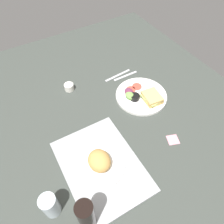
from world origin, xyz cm
name	(u,v)px	position (x,y,z in cm)	size (l,w,h in cm)	color
ground_plane	(119,119)	(0.00, 0.00, -1.50)	(190.00, 150.00, 3.00)	#383D38
serving_tray	(101,166)	(-20.69, 22.17, 0.80)	(45.00, 33.00, 1.60)	#9EA0A3
bread_plate_near	(100,163)	(-20.94, 22.56, 4.93)	(20.67, 20.67, 9.04)	white
plate_with_salad	(141,96)	(5.53, -19.00, 1.66)	(29.80, 29.80, 5.40)	white
drinking_glass	(50,205)	(-27.08, 47.78, 6.05)	(6.58, 6.58, 12.11)	silver
soda_bottle	(86,216)	(-38.58, 37.57, 10.10)	(6.40, 6.40, 20.20)	black
espresso_cup	(69,87)	(33.31, 14.51, 2.00)	(5.60, 5.60, 4.00)	silver
fork	(125,76)	(26.18, -21.41, 0.25)	(17.00, 1.40, 0.50)	#B7B7BC
knife	(118,75)	(29.18, -17.41, 0.25)	(19.00, 1.40, 0.50)	#B7B7BC
sticky_note	(173,140)	(-26.30, -15.85, 0.06)	(5.60, 5.60, 0.12)	pink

